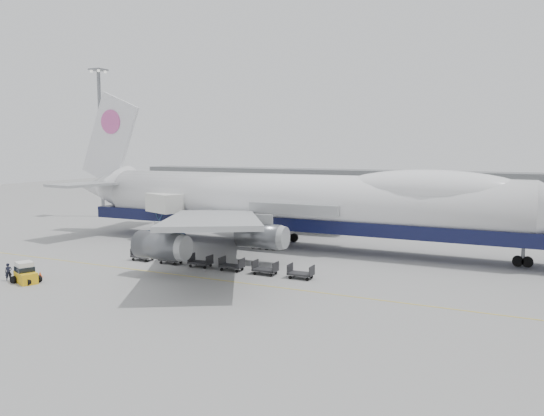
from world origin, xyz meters
The scene contains 15 objects.
ground centered at (0.00, 0.00, 0.00)m, with size 260.00×260.00×0.00m, color gray.
apron_line centered at (0.00, -6.00, 0.01)m, with size 60.00×0.15×0.01m, color gold.
hangar centered at (-10.00, 70.00, 3.50)m, with size 110.00×8.00×7.00m, color slate.
floodlight_mast centered at (-42.00, 24.00, 14.27)m, with size 2.40×2.40×25.43m.
airliner centered at (0.64, 12.00, 5.62)m, with size 67.00×55.30×19.98m.
catering_truck centered at (-17.03, 8.52, 3.46)m, with size 5.99×5.06×6.19m.
baggage_tug centered at (-15.43, -14.28, 0.83)m, with size 2.89×2.26×1.87m.
ground_worker centered at (-17.32, -14.52, 0.82)m, with size 0.59×0.39×1.63m, color black.
traffic_cone centered at (-15.86, -12.32, 0.26)m, with size 0.37×0.37×0.55m.
dolly_0 centered at (-11.98, -2.24, 0.53)m, with size 2.30×1.35×1.30m.
dolly_1 centered at (-8.30, -2.24, 0.53)m, with size 2.30×1.35×1.30m.
dolly_2 centered at (-4.62, -2.24, 0.53)m, with size 2.30×1.35×1.30m.
dolly_3 centered at (-0.94, -2.24, 0.53)m, with size 2.30×1.35×1.30m.
dolly_4 centered at (2.74, -2.24, 0.53)m, with size 2.30×1.35×1.30m.
dolly_5 centered at (6.42, -2.24, 0.53)m, with size 2.30×1.35×1.30m.
Camera 1 is at (24.71, -46.83, 12.15)m, focal length 35.00 mm.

